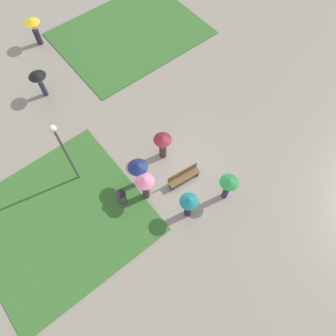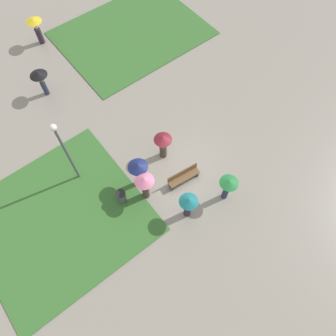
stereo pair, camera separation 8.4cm
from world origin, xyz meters
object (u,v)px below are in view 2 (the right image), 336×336
(lamp_post, at_px, (64,147))
(crowd_person_green, at_px, (228,186))
(lone_walker_far_path, at_px, (40,78))
(crowd_person_navy, at_px, (138,169))
(lone_walker_mid_plaza, at_px, (36,27))
(crowd_person_teal, at_px, (188,204))
(crowd_person_maroon, at_px, (163,143))
(park_bench, at_px, (183,176))
(trash_bin, at_px, (121,197))
(crowd_person_pink, at_px, (145,184))

(lamp_post, relative_size, crowd_person_green, 2.58)
(lamp_post, distance_m, lone_walker_far_path, 6.69)
(crowd_person_navy, relative_size, lone_walker_mid_plaza, 1.08)
(crowd_person_navy, xyz_separation_m, lone_walker_far_path, (-0.97, 8.66, -0.18))
(crowd_person_teal, bearing_deg, crowd_person_maroon, 142.27)
(park_bench, xyz_separation_m, crowd_person_teal, (-1.06, -1.62, 0.85))
(lone_walker_mid_plaza, bearing_deg, lamp_post, -119.66)
(trash_bin, bearing_deg, crowd_person_navy, 10.13)
(lamp_post, height_order, crowd_person_maroon, lamp_post)
(trash_bin, distance_m, crowd_person_pink, 1.59)
(crowd_person_pink, xyz_separation_m, lone_walker_mid_plaza, (1.17, 13.77, -0.11))
(lamp_post, distance_m, crowd_person_green, 8.06)
(park_bench, relative_size, lone_walker_mid_plaza, 0.97)
(lamp_post, xyz_separation_m, crowd_person_navy, (2.42, -2.35, -1.47))
(crowd_person_green, xyz_separation_m, lone_walker_far_path, (-3.95, 12.05, 0.07))
(park_bench, bearing_deg, lone_walker_far_path, 112.99)
(lone_walker_far_path, distance_m, lone_walker_mid_plaza, 4.73)
(trash_bin, height_order, lone_walker_mid_plaza, lone_walker_mid_plaza)
(park_bench, relative_size, crowd_person_teal, 0.97)
(crowd_person_teal, bearing_deg, crowd_person_navy, 176.79)
(park_bench, xyz_separation_m, lone_walker_mid_plaza, (-0.92, 14.27, 0.79))
(crowd_person_green, bearing_deg, crowd_person_maroon, -11.14)
(trash_bin, height_order, crowd_person_maroon, crowd_person_maroon)
(crowd_person_navy, bearing_deg, crowd_person_pink, -33.15)
(park_bench, bearing_deg, crowd_person_navy, 152.59)
(crowd_person_teal, bearing_deg, trash_bin, -159.78)
(crowd_person_maroon, relative_size, crowd_person_navy, 0.92)
(lamp_post, bearing_deg, trash_bin, -67.64)
(trash_bin, bearing_deg, lone_walker_far_path, 87.51)
(crowd_person_maroon, relative_size, lone_walker_far_path, 1.02)
(crowd_person_teal, bearing_deg, crowd_person_green, 58.42)
(lamp_post, height_order, crowd_person_navy, lamp_post)
(trash_bin, xyz_separation_m, lone_walker_far_path, (0.39, 8.91, 0.94))
(trash_bin, xyz_separation_m, crowd_person_pink, (1.16, -0.56, 0.93))
(trash_bin, relative_size, lone_walker_far_path, 0.48)
(lamp_post, distance_m, crowd_person_teal, 6.42)
(crowd_person_navy, bearing_deg, trash_bin, -99.11)
(crowd_person_teal, distance_m, lone_walker_mid_plaza, 15.88)
(crowd_person_navy, bearing_deg, park_bench, 36.40)
(crowd_person_green, xyz_separation_m, lone_walker_mid_plaza, (-2.01, 16.36, -0.05))
(crowd_person_green, xyz_separation_m, crowd_person_pink, (-3.18, 2.58, 0.06))
(park_bench, distance_m, lamp_post, 6.20)
(crowd_person_navy, height_order, lone_walker_far_path, crowd_person_navy)
(park_bench, height_order, crowd_person_maroon, crowd_person_maroon)
(lone_walker_mid_plaza, bearing_deg, crowd_person_pink, -106.80)
(trash_bin, distance_m, crowd_person_teal, 3.56)
(park_bench, bearing_deg, lamp_post, 146.79)
(crowd_person_maroon, bearing_deg, crowd_person_green, -144.16)
(crowd_person_navy, height_order, lone_walker_mid_plaza, crowd_person_navy)
(lamp_post, distance_m, lone_walker_mid_plaza, 11.30)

